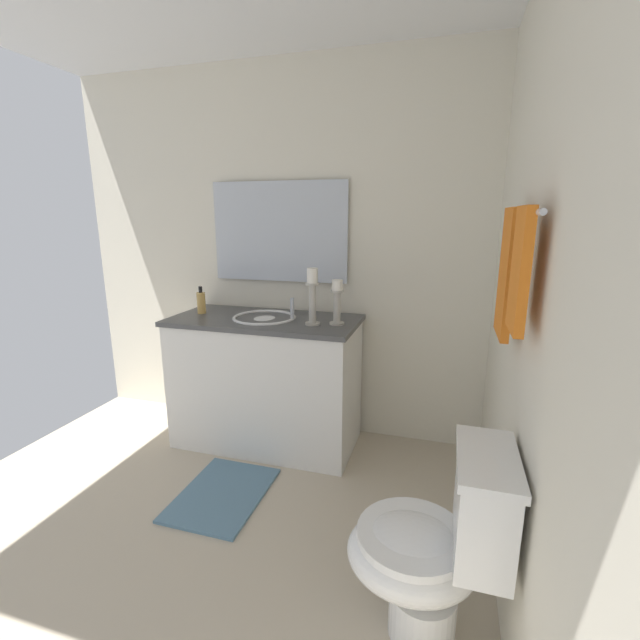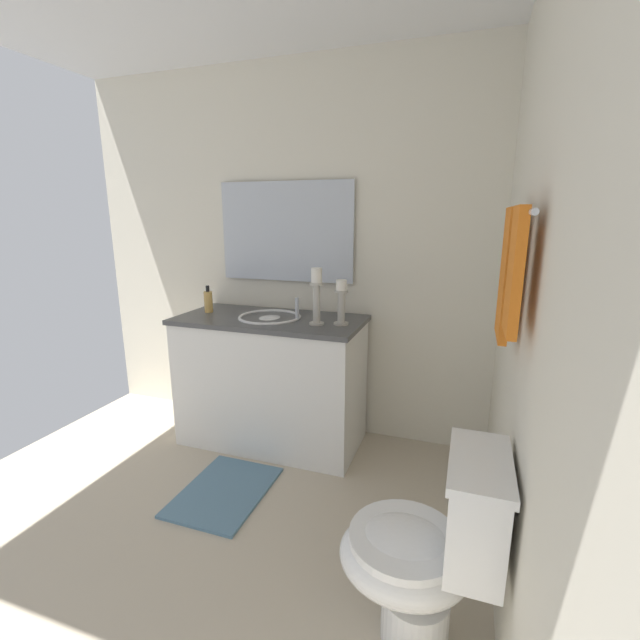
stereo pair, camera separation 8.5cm
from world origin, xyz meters
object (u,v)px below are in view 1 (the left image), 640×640
soap_bottle (201,302)px  towel_center (520,270)px  sink_basin (265,324)px  bath_mat (223,494)px  vanity_cabinet (266,381)px  towel_near_vanity (507,273)px  candle_holder_tall (337,301)px  mirror (279,232)px  toilet (432,548)px  towel_bar (525,213)px  candle_holder_short (312,295)px

soap_bottle → towel_center: size_ratio=0.46×
sink_basin → bath_mat: bearing=-0.1°
vanity_cabinet → bath_mat: bearing=0.0°
sink_basin → towel_near_vanity: bearing=62.4°
candle_holder_tall → bath_mat: candle_holder_tall is taller
mirror → towel_near_vanity: mirror is taller
vanity_cabinet → bath_mat: 0.75m
vanity_cabinet → sink_basin: sink_basin is taller
vanity_cabinet → toilet: vanity_cabinet is taller
towel_bar → candle_holder_short: bearing=-128.0°
candle_holder_short → towel_center: bearing=46.2°
towel_center → candle_holder_short: bearing=-133.8°
candle_holder_tall → towel_near_vanity: (0.66, 0.83, 0.28)m
soap_bottle → towel_center: 2.08m
soap_bottle → towel_bar: size_ratio=0.29×
candle_holder_tall → mirror: bearing=-122.2°
mirror → bath_mat: (0.91, 0.00, -1.37)m
candle_holder_short → towel_center: size_ratio=0.87×
towel_center → sink_basin: bearing=-127.3°
candle_holder_tall → candle_holder_short: (0.05, -0.14, 0.04)m
vanity_cabinet → candle_holder_tall: size_ratio=4.48×
vanity_cabinet → mirror: (-0.28, 0.00, 0.95)m
vanity_cabinet → toilet: bearing=44.5°
towel_bar → towel_near_vanity: 0.27m
toilet → towel_bar: 1.19m
candle_holder_short → toilet: bearing=35.9°
toilet → candle_holder_tall: bearing=-150.4°
sink_basin → candle_holder_short: (0.07, 0.34, 0.22)m
soap_bottle → towel_bar: towel_bar is taller
mirror → towel_near_vanity: bearing=53.7°
towel_center → bath_mat: 1.90m
soap_bottle → towel_near_vanity: (0.70, 1.77, 0.35)m
soap_bottle → toilet: soap_bottle is taller
vanity_cabinet → toilet: size_ratio=1.60×
mirror → bath_mat: 1.64m
vanity_cabinet → mirror: 0.99m
mirror → towel_center: size_ratio=2.43×
sink_basin → bath_mat: sink_basin is taller
candle_holder_tall → soap_bottle: (-0.04, -0.94, -0.07)m
towel_near_vanity → bath_mat: bearing=-92.7°
candle_holder_short → towel_center: towel_center is taller
sink_basin → candle_holder_tall: size_ratio=1.50×
sink_basin → towel_near_vanity: size_ratio=0.83×
vanity_cabinet → towel_center: bearing=52.7°
towel_near_vanity → candle_holder_short: bearing=-122.4°
vanity_cabinet → candle_holder_short: 0.70m
candle_holder_short → towel_bar: bearing=52.0°
mirror → towel_bar: mirror is taller
towel_center → towel_near_vanity: bearing=180.0°
mirror → bath_mat: mirror is taller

